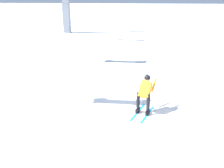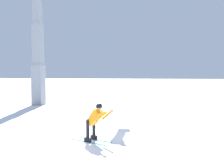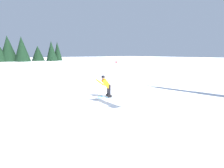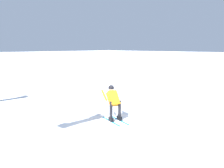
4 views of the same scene
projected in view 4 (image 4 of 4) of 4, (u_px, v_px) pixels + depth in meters
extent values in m
plane|color=white|center=(124.00, 127.00, 10.59)|extent=(260.00, 260.00, 0.00)
cube|color=#198CCC|center=(111.00, 121.00, 11.35)|extent=(1.56, 0.61, 0.01)
cube|color=black|center=(111.00, 119.00, 11.34)|extent=(0.30, 0.20, 0.16)
cylinder|color=black|center=(111.00, 110.00, 11.28)|extent=(0.13, 0.13, 0.70)
cube|color=#198CCC|center=(119.00, 120.00, 11.54)|extent=(1.56, 0.61, 0.01)
cube|color=black|center=(119.00, 118.00, 11.53)|extent=(0.30, 0.20, 0.16)
cylinder|color=black|center=(120.00, 109.00, 11.47)|extent=(0.13, 0.13, 0.70)
cube|color=orange|center=(113.00, 98.00, 11.48)|extent=(0.70, 0.59, 0.67)
sphere|color=tan|center=(111.00, 89.00, 11.60)|extent=(0.23, 0.23, 0.23)
sphere|color=black|center=(111.00, 88.00, 11.59)|extent=(0.25, 0.25, 0.25)
cylinder|color=orange|center=(104.00, 95.00, 11.74)|extent=(0.52, 0.25, 0.45)
cylinder|color=gray|center=(103.00, 108.00, 11.85)|extent=(0.51, 0.06, 1.19)
cylinder|color=black|center=(104.00, 118.00, 11.73)|extent=(0.07, 0.07, 0.01)
cylinder|color=orange|center=(113.00, 94.00, 11.95)|extent=(0.52, 0.25, 0.45)
cylinder|color=gray|center=(114.00, 107.00, 12.10)|extent=(0.44, 0.30, 1.19)
cylinder|color=black|center=(116.00, 116.00, 12.02)|extent=(0.07, 0.07, 0.01)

